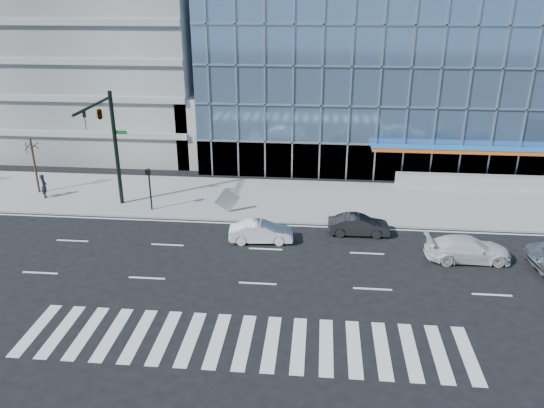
{
  "coord_description": "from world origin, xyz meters",
  "views": [
    {
      "loc": [
        3.03,
        -28.11,
        14.44
      ],
      "look_at": [
        0.1,
        3.0,
        1.7
      ],
      "focal_mm": 35.0,
      "sensor_mm": 36.0,
      "label": 1
    }
  ],
  "objects_px": {
    "white_suv": "(468,249)",
    "pedestrian": "(44,186)",
    "street_tree_near": "(31,146)",
    "white_sedan": "(261,232)",
    "ped_signal_post": "(149,183)",
    "tilted_panel": "(227,200)",
    "traffic_signal": "(105,125)",
    "dark_sedan": "(359,225)"
  },
  "relations": [
    {
      "from": "street_tree_near",
      "to": "white_sedan",
      "type": "height_order",
      "value": "street_tree_near"
    },
    {
      "from": "street_tree_near",
      "to": "tilted_panel",
      "type": "bearing_deg",
      "value": -9.56
    },
    {
      "from": "traffic_signal",
      "to": "street_tree_near",
      "type": "distance_m",
      "value": 7.96
    },
    {
      "from": "pedestrian",
      "to": "ped_signal_post",
      "type": "bearing_deg",
      "value": -124.37
    },
    {
      "from": "ped_signal_post",
      "to": "pedestrian",
      "type": "bearing_deg",
      "value": 169.54
    },
    {
      "from": "traffic_signal",
      "to": "street_tree_near",
      "type": "height_order",
      "value": "traffic_signal"
    },
    {
      "from": "white_suv",
      "to": "ped_signal_post",
      "type": "bearing_deg",
      "value": 72.6
    },
    {
      "from": "street_tree_near",
      "to": "white_sedan",
      "type": "bearing_deg",
      "value": -20.24
    },
    {
      "from": "ped_signal_post",
      "to": "tilted_panel",
      "type": "relative_size",
      "value": 2.31
    },
    {
      "from": "white_sedan",
      "to": "tilted_panel",
      "type": "bearing_deg",
      "value": 29.77
    },
    {
      "from": "white_suv",
      "to": "dark_sedan",
      "type": "height_order",
      "value": "white_suv"
    },
    {
      "from": "ped_signal_post",
      "to": "street_tree_near",
      "type": "distance_m",
      "value": 9.97
    },
    {
      "from": "traffic_signal",
      "to": "white_sedan",
      "type": "distance_m",
      "value": 12.49
    },
    {
      "from": "white_suv",
      "to": "pedestrian",
      "type": "height_order",
      "value": "pedestrian"
    },
    {
      "from": "traffic_signal",
      "to": "white_sedan",
      "type": "xyz_separation_m",
      "value": [
        10.62,
        -3.57,
        -5.52
      ]
    },
    {
      "from": "tilted_panel",
      "to": "street_tree_near",
      "type": "bearing_deg",
      "value": 149.32
    },
    {
      "from": "traffic_signal",
      "to": "dark_sedan",
      "type": "distance_m",
      "value": 17.62
    },
    {
      "from": "street_tree_near",
      "to": "white_sedan",
      "type": "xyz_separation_m",
      "value": [
        17.62,
        -6.5,
        -3.14
      ]
    },
    {
      "from": "ped_signal_post",
      "to": "dark_sedan",
      "type": "xyz_separation_m",
      "value": [
        14.12,
        -2.35,
        -1.51
      ]
    },
    {
      "from": "tilted_panel",
      "to": "white_suv",
      "type": "bearing_deg",
      "value": -40.74
    },
    {
      "from": "ped_signal_post",
      "to": "white_suv",
      "type": "bearing_deg",
      "value": -14.52
    },
    {
      "from": "white_suv",
      "to": "dark_sedan",
      "type": "distance_m",
      "value": 6.65
    },
    {
      "from": "traffic_signal",
      "to": "dark_sedan",
      "type": "xyz_separation_m",
      "value": [
        16.62,
        -1.97,
        -5.53
      ]
    },
    {
      "from": "ped_signal_post",
      "to": "white_sedan",
      "type": "bearing_deg",
      "value": -25.88
    },
    {
      "from": "ped_signal_post",
      "to": "street_tree_near",
      "type": "xyz_separation_m",
      "value": [
        -9.5,
        2.56,
        1.64
      ]
    },
    {
      "from": "tilted_panel",
      "to": "ped_signal_post",
      "type": "bearing_deg",
      "value": 159.49
    },
    {
      "from": "dark_sedan",
      "to": "tilted_panel",
      "type": "xyz_separation_m",
      "value": [
        -8.78,
        2.4,
        0.43
      ]
    },
    {
      "from": "street_tree_near",
      "to": "white_suv",
      "type": "bearing_deg",
      "value": -14.69
    },
    {
      "from": "traffic_signal",
      "to": "tilted_panel",
      "type": "height_order",
      "value": "traffic_signal"
    },
    {
      "from": "street_tree_near",
      "to": "pedestrian",
      "type": "distance_m",
      "value": 3.08
    },
    {
      "from": "dark_sedan",
      "to": "tilted_panel",
      "type": "distance_m",
      "value": 9.11
    },
    {
      "from": "traffic_signal",
      "to": "ped_signal_post",
      "type": "height_order",
      "value": "traffic_signal"
    },
    {
      "from": "white_sedan",
      "to": "tilted_panel",
      "type": "xyz_separation_m",
      "value": [
        -2.78,
        4.0,
        0.42
      ]
    },
    {
      "from": "white_sedan",
      "to": "pedestrian",
      "type": "relative_size",
      "value": 2.18
    },
    {
      "from": "traffic_signal",
      "to": "ped_signal_post",
      "type": "distance_m",
      "value": 4.75
    },
    {
      "from": "traffic_signal",
      "to": "dark_sedan",
      "type": "relative_size",
      "value": 2.08
    },
    {
      "from": "ped_signal_post",
      "to": "dark_sedan",
      "type": "distance_m",
      "value": 14.39
    },
    {
      "from": "ped_signal_post",
      "to": "street_tree_near",
      "type": "bearing_deg",
      "value": 164.94
    },
    {
      "from": "street_tree_near",
      "to": "traffic_signal",
      "type": "bearing_deg",
      "value": -22.71
    },
    {
      "from": "street_tree_near",
      "to": "ped_signal_post",
      "type": "bearing_deg",
      "value": -15.06
    },
    {
      "from": "street_tree_near",
      "to": "tilted_panel",
      "type": "distance_m",
      "value": 15.29
    },
    {
      "from": "street_tree_near",
      "to": "dark_sedan",
      "type": "height_order",
      "value": "street_tree_near"
    }
  ]
}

